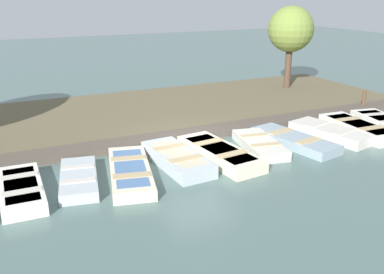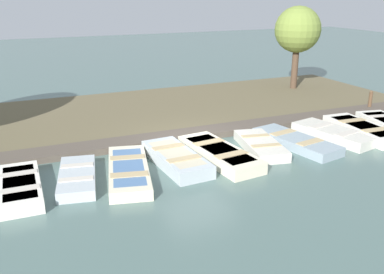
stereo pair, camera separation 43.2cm
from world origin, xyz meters
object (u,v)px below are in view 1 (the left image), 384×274
Objects in this scene: rowboat_5 at (177,159)px; mooring_post_far at (364,100)px; rowboat_9 at (331,132)px; park_tree_left at (291,30)px; rowboat_4 at (130,171)px; rowboat_8 at (294,140)px; rowboat_2 at (21,190)px; rowboat_11 at (383,122)px; rowboat_3 at (79,178)px; rowboat_6 at (219,153)px; rowboat_7 at (260,144)px; rowboat_10 at (359,128)px.

mooring_post_far is (-2.37, 10.26, 0.26)m from rowboat_5.
rowboat_9 is 8.61m from park_tree_left.
mooring_post_far reaches higher than rowboat_4.
rowboat_2 is at bearing -99.92° from rowboat_8.
rowboat_5 is 4.48m from rowboat_8.
rowboat_11 is (-0.40, 10.66, 0.02)m from rowboat_4.
rowboat_5 is (-0.08, 3.04, 0.05)m from rowboat_3.
rowboat_3 is 15.07m from park_tree_left.
rowboat_9 is at bearing 86.85° from rowboat_5.
rowboat_8 is 6.27m from mooring_post_far.
rowboat_6 is at bearing 104.74° from rowboat_4.
rowboat_5 reaches higher than rowboat_9.
rowboat_9 is at bearing -60.04° from mooring_post_far.
rowboat_7 is at bearing -106.70° from rowboat_8.
rowboat_8 is (0.14, 1.36, -0.01)m from rowboat_7.
rowboat_8 is at bearing -99.10° from rowboat_9.
rowboat_8 is (-0.18, 6.06, 0.00)m from rowboat_4.
rowboat_3 is 0.78× the size of rowboat_6.
rowboat_10 is (0.08, 1.32, 0.01)m from rowboat_9.
rowboat_9 is at bearing 101.51° from rowboat_3.
rowboat_10 is (-0.11, 6.12, -0.01)m from rowboat_6.
park_tree_left is (-7.52, 14.29, 3.01)m from rowboat_2.
rowboat_6 is (-0.09, 3.02, 0.04)m from rowboat_4.
rowboat_2 is 0.92× the size of rowboat_5.
rowboat_3 is 12.11m from rowboat_11.
rowboat_5 is at bearing -78.21° from rowboat_11.
rowboat_7 is 0.96× the size of rowboat_11.
rowboat_7 is at bearing 92.99° from rowboat_2.
rowboat_5 is at bearing -77.01° from mooring_post_far.
rowboat_10 is 3.62m from mooring_post_far.
rowboat_2 is 0.80× the size of rowboat_6.
rowboat_2 is at bearing -77.73° from rowboat_11.
rowboat_5 is (-0.23, 1.58, 0.05)m from rowboat_4.
rowboat_6 is 1.26× the size of rowboat_7.
rowboat_5 is 0.92× the size of rowboat_10.
rowboat_4 is at bearing -94.83° from rowboat_6.
rowboat_5 is 7.55m from rowboat_10.
park_tree_left is (-7.24, 6.61, 3.02)m from rowboat_7.
rowboat_2 is at bearing -74.57° from rowboat_3.
rowboat_2 is 1.01× the size of rowboat_7.
rowboat_4 is 1.03× the size of rowboat_6.
rowboat_9 is (-0.05, 6.24, -0.03)m from rowboat_5.
rowboat_8 is at bearing -35.46° from park_tree_left.
rowboat_11 is (-0.25, 12.11, 0.03)m from rowboat_3.
park_tree_left is at bearing 123.37° from rowboat_5.
rowboat_7 is 1.36m from rowboat_8.
rowboat_7 is at bearing 87.98° from rowboat_5.
mooring_post_far is (-2.32, 4.02, 0.29)m from rowboat_9.
rowboat_5 reaches higher than rowboat_10.
rowboat_11 is (-0.23, 4.59, 0.02)m from rowboat_8.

